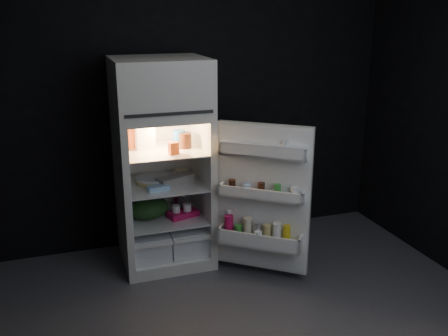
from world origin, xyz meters
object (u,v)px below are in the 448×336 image
object	(u,v)px
milk_jug	(144,134)
yogurt_tray	(183,214)
fridge_door	(262,201)
egg_carton	(176,180)
refrigerator	(162,156)

from	to	relation	value
milk_jug	yogurt_tray	bearing A→B (deg)	-35.73
milk_jug	fridge_door	bearing A→B (deg)	-44.34
egg_carton	yogurt_tray	xyz separation A→B (m)	(0.05, -0.02, -0.31)
refrigerator	yogurt_tray	size ratio (longest dim) A/B	6.82
egg_carton	milk_jug	bearing A→B (deg)	126.11
milk_jug	yogurt_tray	distance (m)	0.77
egg_carton	yogurt_tray	size ratio (longest dim) A/B	1.23
refrigerator	milk_jug	distance (m)	0.24
fridge_door	refrigerator	bearing A→B (deg)	138.08
fridge_door	yogurt_tray	world-z (taller)	fridge_door
egg_carton	fridge_door	bearing A→B (deg)	-63.59
fridge_door	milk_jug	world-z (taller)	fridge_door
yogurt_tray	refrigerator	bearing A→B (deg)	126.56
refrigerator	egg_carton	world-z (taller)	refrigerator
refrigerator	fridge_door	bearing A→B (deg)	-41.92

